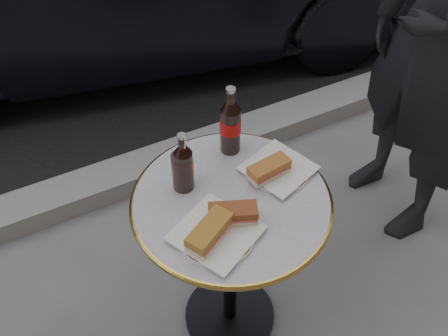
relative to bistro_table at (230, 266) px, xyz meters
name	(u,v)px	position (x,y,z in m)	size (l,w,h in m)	color
ground	(230,316)	(0.00, 0.00, -0.37)	(80.00, 80.00, 0.00)	slate
curb	(148,169)	(0.00, 0.90, -0.32)	(40.00, 0.20, 0.12)	gray
bistro_table	(230,266)	(0.00, 0.00, 0.00)	(0.62, 0.62, 0.73)	#BAB2C4
plate_left	(216,234)	(-0.10, -0.10, 0.37)	(0.22, 0.22, 0.01)	white
plate_right	(278,170)	(0.19, 0.04, 0.37)	(0.20, 0.20, 0.01)	white
sandwich_left_a	(210,233)	(-0.13, -0.11, 0.40)	(0.15, 0.07, 0.05)	#A9732B
sandwich_left_b	(233,214)	(-0.04, -0.08, 0.40)	(0.14, 0.07, 0.05)	brown
sandwich_right	(269,170)	(0.14, 0.02, 0.40)	(0.14, 0.06, 0.05)	#B56A2E
cola_bottle_left	(184,161)	(-0.10, 0.11, 0.47)	(0.06, 0.06, 0.21)	black
cola_bottle_right	(230,120)	(0.10, 0.20, 0.49)	(0.07, 0.07, 0.25)	black
cola_glass	(182,171)	(-0.11, 0.11, 0.44)	(0.07, 0.07, 0.14)	black
pedestrian	(448,38)	(0.98, 0.18, 0.56)	(0.67, 0.44, 1.85)	black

